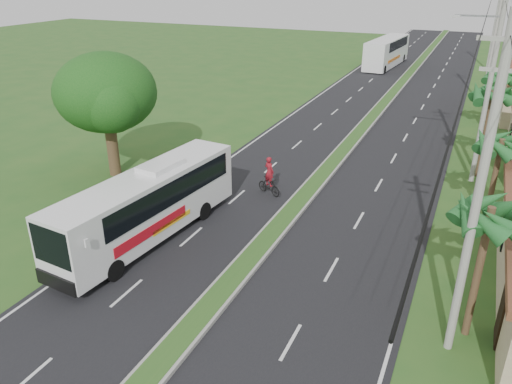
% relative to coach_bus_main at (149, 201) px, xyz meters
% --- Properties ---
extents(ground, '(180.00, 180.00, 0.00)m').
position_rel_coach_bus_main_xyz_m(ground, '(5.20, -4.17, -1.94)').
color(ground, '#28541F').
rests_on(ground, ground).
extents(road_asphalt, '(14.00, 160.00, 0.02)m').
position_rel_coach_bus_main_xyz_m(road_asphalt, '(5.20, 15.83, -1.93)').
color(road_asphalt, black).
rests_on(road_asphalt, ground).
extents(median_strip, '(1.20, 160.00, 0.18)m').
position_rel_coach_bus_main_xyz_m(median_strip, '(5.20, 15.83, -1.83)').
color(median_strip, gray).
rests_on(median_strip, ground).
extents(lane_edge_left, '(0.12, 160.00, 0.01)m').
position_rel_coach_bus_main_xyz_m(lane_edge_left, '(-1.50, 15.83, -1.94)').
color(lane_edge_left, silver).
rests_on(lane_edge_left, ground).
extents(lane_edge_right, '(0.12, 160.00, 0.01)m').
position_rel_coach_bus_main_xyz_m(lane_edge_right, '(11.90, 15.83, -1.94)').
color(lane_edge_right, silver).
rests_on(lane_edge_right, ground).
extents(palm_verge_a, '(2.40, 2.40, 5.45)m').
position_rel_coach_bus_main_xyz_m(palm_verge_a, '(14.20, -1.17, 2.80)').
color(palm_verge_a, '#473321').
rests_on(palm_verge_a, ground).
extents(palm_verge_b, '(2.40, 2.40, 5.05)m').
position_rel_coach_bus_main_xyz_m(palm_verge_b, '(14.60, 7.83, 2.42)').
color(palm_verge_b, '#473321').
rests_on(palm_verge_b, ground).
extents(palm_verge_c, '(2.40, 2.40, 5.85)m').
position_rel_coach_bus_main_xyz_m(palm_verge_c, '(14.00, 14.83, 3.18)').
color(palm_verge_c, '#473321').
rests_on(palm_verge_c, ground).
extents(palm_verge_d, '(2.40, 2.40, 5.25)m').
position_rel_coach_bus_main_xyz_m(palm_verge_d, '(14.50, 23.83, 2.61)').
color(palm_verge_d, '#473321').
rests_on(palm_verge_d, ground).
extents(shade_tree, '(6.30, 6.00, 7.54)m').
position_rel_coach_bus_main_xyz_m(shade_tree, '(-6.92, 5.85, 3.09)').
color(shade_tree, '#473321').
rests_on(shade_tree, ground).
extents(utility_pole_a, '(1.60, 0.28, 11.00)m').
position_rel_coach_bus_main_xyz_m(utility_pole_a, '(13.70, -2.17, 3.74)').
color(utility_pole_a, gray).
rests_on(utility_pole_a, ground).
extents(utility_pole_b, '(3.20, 0.28, 12.00)m').
position_rel_coach_bus_main_xyz_m(utility_pole_b, '(13.67, 13.83, 4.32)').
color(utility_pole_b, gray).
rests_on(utility_pole_b, ground).
extents(utility_pole_c, '(1.60, 0.28, 11.00)m').
position_rel_coach_bus_main_xyz_m(utility_pole_c, '(13.70, 33.83, 3.74)').
color(utility_pole_c, gray).
rests_on(utility_pole_c, ground).
extents(utility_pole_d, '(1.60, 0.28, 10.50)m').
position_rel_coach_bus_main_xyz_m(utility_pole_d, '(13.70, 53.83, 3.48)').
color(utility_pole_d, gray).
rests_on(utility_pole_d, ground).
extents(coach_bus_main, '(3.35, 11.07, 3.52)m').
position_rel_coach_bus_main_xyz_m(coach_bus_main, '(0.00, 0.00, 0.00)').
color(coach_bus_main, white).
rests_on(coach_bus_main, ground).
extents(coach_bus_far, '(3.62, 12.37, 3.55)m').
position_rel_coach_bus_main_xyz_m(coach_bus_far, '(1.47, 50.67, 0.08)').
color(coach_bus_far, white).
rests_on(coach_bus_far, ground).
extents(motorcyclist, '(1.75, 1.12, 2.28)m').
position_rel_coach_bus_main_xyz_m(motorcyclist, '(3.20, 6.95, -1.11)').
color(motorcyclist, black).
rests_on(motorcyclist, ground).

